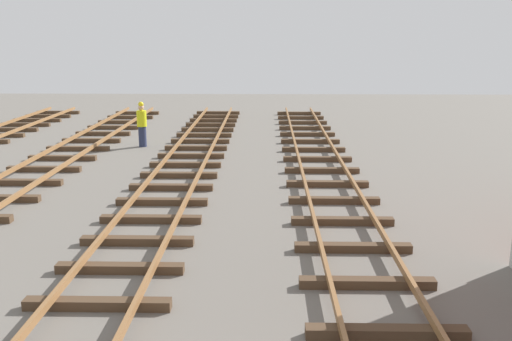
# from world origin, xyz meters

# --- Properties ---
(track_worker_foreground) EXTENTS (0.40, 0.40, 1.87)m
(track_worker_foreground) POSITION_xyz_m (-5.64, 19.06, 0.93)
(track_worker_foreground) COLOR #262D4C
(track_worker_foreground) RESTS_ON ground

